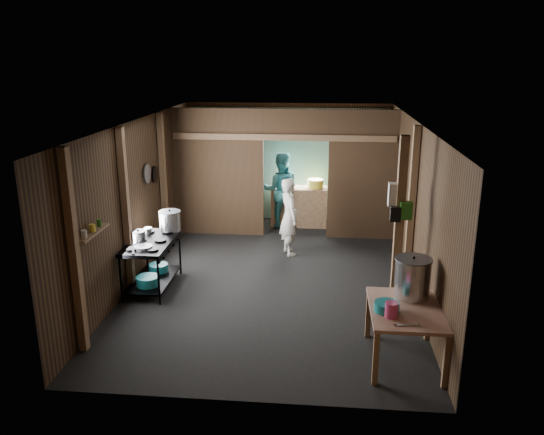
# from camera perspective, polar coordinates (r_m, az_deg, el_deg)

# --- Properties ---
(floor) EXTENTS (4.50, 7.00, 0.00)m
(floor) POSITION_cam_1_polar(r_m,az_deg,el_deg) (9.30, 0.12, -6.15)
(floor) COLOR black
(floor) RESTS_ON ground
(ceiling) EXTENTS (4.50, 7.00, 0.00)m
(ceiling) POSITION_cam_1_polar(r_m,az_deg,el_deg) (8.63, 0.13, 9.97)
(ceiling) COLOR #4B4B4B
(ceiling) RESTS_ON ground
(wall_back) EXTENTS (4.50, 0.00, 2.60)m
(wall_back) POSITION_cam_1_polar(r_m,az_deg,el_deg) (12.28, 1.63, 5.84)
(wall_back) COLOR #452F19
(wall_back) RESTS_ON ground
(wall_front) EXTENTS (4.50, 0.00, 2.60)m
(wall_front) POSITION_cam_1_polar(r_m,az_deg,el_deg) (5.59, -3.21, -7.72)
(wall_front) COLOR #452F19
(wall_front) RESTS_ON ground
(wall_left) EXTENTS (0.00, 7.00, 2.60)m
(wall_left) POSITION_cam_1_polar(r_m,az_deg,el_deg) (9.35, -13.75, 1.90)
(wall_left) COLOR #452F19
(wall_left) RESTS_ON ground
(wall_right) EXTENTS (0.00, 7.00, 2.60)m
(wall_right) POSITION_cam_1_polar(r_m,az_deg,el_deg) (8.96, 14.60, 1.20)
(wall_right) COLOR #452F19
(wall_right) RESTS_ON ground
(partition_left) EXTENTS (1.85, 0.10, 2.60)m
(partition_left) POSITION_cam_1_polar(r_m,az_deg,el_deg) (11.18, -5.63, 4.68)
(partition_left) COLOR #462F1D
(partition_left) RESTS_ON floor
(partition_right) EXTENTS (1.35, 0.10, 2.60)m
(partition_right) POSITION_cam_1_polar(r_m,az_deg,el_deg) (11.01, 9.41, 4.35)
(partition_right) COLOR #462F1D
(partition_right) RESTS_ON floor
(partition_header) EXTENTS (1.30, 0.10, 0.60)m
(partition_header) POSITION_cam_1_polar(r_m,az_deg,el_deg) (10.83, 2.55, 9.72)
(partition_header) COLOR #462F1D
(partition_header) RESTS_ON wall_back
(turquoise_panel) EXTENTS (4.40, 0.06, 2.50)m
(turquoise_panel) POSITION_cam_1_polar(r_m,az_deg,el_deg) (12.23, 1.61, 5.55)
(turquoise_panel) COLOR #6C9E94
(turquoise_panel) RESTS_ON wall_back
(back_counter) EXTENTS (1.20, 0.50, 0.85)m
(back_counter) POSITION_cam_1_polar(r_m,az_deg,el_deg) (11.93, 2.86, 1.18)
(back_counter) COLOR #9E7852
(back_counter) RESTS_ON floor
(wall_clock) EXTENTS (0.20, 0.03, 0.20)m
(wall_clock) POSITION_cam_1_polar(r_m,az_deg,el_deg) (12.07, 2.82, 8.52)
(wall_clock) COLOR beige
(wall_clock) RESTS_ON wall_back
(post_left_a) EXTENTS (0.10, 0.12, 2.60)m
(post_left_a) POSITION_cam_1_polar(r_m,az_deg,el_deg) (7.02, -19.98, -3.55)
(post_left_a) COLOR #9E7852
(post_left_a) RESTS_ON floor
(post_left_b) EXTENTS (0.10, 0.12, 2.60)m
(post_left_b) POSITION_cam_1_polar(r_m,az_deg,el_deg) (8.60, -15.01, 0.53)
(post_left_b) COLOR #9E7852
(post_left_b) RESTS_ON floor
(post_left_c) EXTENTS (0.10, 0.12, 2.60)m
(post_left_c) POSITION_cam_1_polar(r_m,az_deg,el_deg) (10.43, -11.29, 3.57)
(post_left_c) COLOR #9E7852
(post_left_c) RESTS_ON floor
(post_right) EXTENTS (0.10, 0.12, 2.60)m
(post_right) POSITION_cam_1_polar(r_m,az_deg,el_deg) (8.76, 14.35, 0.87)
(post_right) COLOR #9E7852
(post_right) RESTS_ON floor
(post_free) EXTENTS (0.12, 0.12, 2.60)m
(post_free) POSITION_cam_1_polar(r_m,az_deg,el_deg) (7.67, 13.11, -1.29)
(post_free) COLOR #9E7852
(post_free) RESTS_ON floor
(cross_beam) EXTENTS (4.40, 0.12, 0.12)m
(cross_beam) POSITION_cam_1_polar(r_m,az_deg,el_deg) (10.83, 1.18, 8.40)
(cross_beam) COLOR #9E7852
(cross_beam) RESTS_ON wall_left
(pan_lid_big) EXTENTS (0.03, 0.34, 0.34)m
(pan_lid_big) POSITION_cam_1_polar(r_m,az_deg,el_deg) (9.62, -12.91, 4.52)
(pan_lid_big) COLOR slate
(pan_lid_big) RESTS_ON wall_left
(pan_lid_small) EXTENTS (0.03, 0.30, 0.30)m
(pan_lid_small) POSITION_cam_1_polar(r_m,az_deg,el_deg) (10.02, -12.17, 4.44)
(pan_lid_small) COLOR black
(pan_lid_small) RESTS_ON wall_left
(wall_shelf) EXTENTS (0.14, 0.80, 0.03)m
(wall_shelf) POSITION_cam_1_polar(r_m,az_deg,el_deg) (7.41, -18.25, -1.53)
(wall_shelf) COLOR #9E7852
(wall_shelf) RESTS_ON wall_left
(jar_white) EXTENTS (0.07, 0.07, 0.10)m
(jar_white) POSITION_cam_1_polar(r_m,az_deg,el_deg) (7.17, -19.07, -1.65)
(jar_white) COLOR beige
(jar_white) RESTS_ON wall_shelf
(jar_yellow) EXTENTS (0.08, 0.08, 0.10)m
(jar_yellow) POSITION_cam_1_polar(r_m,az_deg,el_deg) (7.39, -18.29, -1.05)
(jar_yellow) COLOR yellow
(jar_yellow) RESTS_ON wall_shelf
(jar_green) EXTENTS (0.06, 0.06, 0.10)m
(jar_green) POSITION_cam_1_polar(r_m,az_deg,el_deg) (7.58, -17.65, -0.55)
(jar_green) COLOR #27711E
(jar_green) RESTS_ON wall_shelf
(bag_white) EXTENTS (0.22, 0.15, 0.32)m
(bag_white) POSITION_cam_1_polar(r_m,az_deg,el_deg) (7.61, 12.89, 2.35)
(bag_white) COLOR beige
(bag_white) RESTS_ON post_free
(bag_green) EXTENTS (0.16, 0.12, 0.24)m
(bag_green) POSITION_cam_1_polar(r_m,az_deg,el_deg) (7.54, 13.84, 0.73)
(bag_green) COLOR #27711E
(bag_green) RESTS_ON post_free
(bag_black) EXTENTS (0.14, 0.10, 0.20)m
(bag_black) POSITION_cam_1_polar(r_m,az_deg,el_deg) (7.51, 12.78, 0.35)
(bag_black) COLOR black
(bag_black) RESTS_ON post_free
(gas_range) EXTENTS (0.69, 1.34, 0.79)m
(gas_range) POSITION_cam_1_polar(r_m,az_deg,el_deg) (8.93, -12.42, -4.82)
(gas_range) COLOR black
(gas_range) RESTS_ON floor
(prep_table) EXTENTS (0.86, 1.19, 0.70)m
(prep_table) POSITION_cam_1_polar(r_m,az_deg,el_deg) (6.95, 13.66, -11.78)
(prep_table) COLOR tan
(prep_table) RESTS_ON floor
(stove_pot_large) EXTENTS (0.42, 0.42, 0.36)m
(stove_pot_large) POSITION_cam_1_polar(r_m,az_deg,el_deg) (9.19, -10.62, -0.41)
(stove_pot_large) COLOR #B5B6B9
(stove_pot_large) RESTS_ON gas_range
(stove_pot_med) EXTENTS (0.30, 0.30, 0.20)m
(stove_pot_med) POSITION_cam_1_polar(r_m,az_deg,el_deg) (8.76, -13.81, -2.00)
(stove_pot_med) COLOR #B5B6B9
(stove_pot_med) RESTS_ON gas_range
(stove_saucepan) EXTENTS (0.17, 0.17, 0.09)m
(stove_saucepan) POSITION_cam_1_polar(r_m,az_deg,el_deg) (9.17, -12.90, -1.33)
(stove_saucepan) COLOR #B5B6B9
(stove_saucepan) RESTS_ON gas_range
(frying_pan) EXTENTS (0.41, 0.55, 0.07)m
(frying_pan) POSITION_cam_1_polar(r_m,az_deg,el_deg) (8.47, -13.31, -3.05)
(frying_pan) COLOR slate
(frying_pan) RESTS_ON gas_range
(blue_tub_front) EXTENTS (0.36, 0.36, 0.15)m
(blue_tub_front) POSITION_cam_1_polar(r_m,az_deg,el_deg) (8.76, -12.87, -6.47)
(blue_tub_front) COLOR #1B7B83
(blue_tub_front) RESTS_ON gas_range
(blue_tub_back) EXTENTS (0.32, 0.32, 0.13)m
(blue_tub_back) POSITION_cam_1_polar(r_m,az_deg,el_deg) (9.26, -11.79, -5.17)
(blue_tub_back) COLOR #1B7B83
(blue_tub_back) RESTS_ON gas_range
(stock_pot) EXTENTS (0.58, 0.58, 0.53)m
(stock_pot) POSITION_cam_1_polar(r_m,az_deg,el_deg) (7.02, 14.46, -6.19)
(stock_pot) COLOR #B5B6B9
(stock_pot) RESTS_ON prep_table
(wash_basin) EXTENTS (0.32, 0.32, 0.11)m
(wash_basin) POSITION_cam_1_polar(r_m,az_deg,el_deg) (6.65, 11.92, -9.12)
(wash_basin) COLOR #1B7B83
(wash_basin) RESTS_ON prep_table
(pink_bucket) EXTENTS (0.16, 0.16, 0.18)m
(pink_bucket) POSITION_cam_1_polar(r_m,az_deg,el_deg) (6.50, 12.39, -9.41)
(pink_bucket) COLOR #C83D72
(pink_bucket) RESTS_ON prep_table
(knife) EXTENTS (0.30, 0.06, 0.01)m
(knife) POSITION_cam_1_polar(r_m,az_deg,el_deg) (6.39, 13.93, -10.86)
(knife) COLOR #B5B6B9
(knife) RESTS_ON prep_table
(yellow_tub) EXTENTS (0.34, 0.34, 0.19)m
(yellow_tub) POSITION_cam_1_polar(r_m,az_deg,el_deg) (11.79, 4.56, 3.56)
(yellow_tub) COLOR yellow
(yellow_tub) RESTS_ON back_counter
(red_cup) EXTENTS (0.13, 0.13, 0.15)m
(red_cup) POSITION_cam_1_polar(r_m,az_deg,el_deg) (11.82, 1.08, 3.56)
(red_cup) COLOR maroon
(red_cup) RESTS_ON back_counter
(cook) EXTENTS (0.53, 0.62, 1.45)m
(cook) POSITION_cam_1_polar(r_m,az_deg,el_deg) (10.10, 1.81, 0.09)
(cook) COLOR silver
(cook) RESTS_ON floor
(worker_back) EXTENTS (0.83, 0.66, 1.63)m
(worker_back) POSITION_cam_1_polar(r_m,az_deg,el_deg) (11.72, 0.94, 2.90)
(worker_back) COLOR teal
(worker_back) RESTS_ON floor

